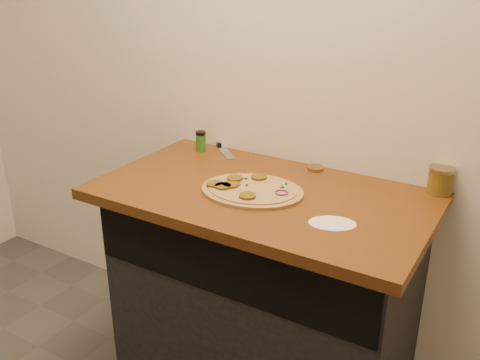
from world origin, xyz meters
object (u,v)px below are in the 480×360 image
Objects in this scene: salsa_jar at (441,180)px; chefs_knife at (221,146)px; spice_shaker at (201,141)px; pizza at (251,190)px.

chefs_knife is at bearing 178.90° from salsa_jar.
chefs_knife is 0.10m from spice_shaker.
salsa_jar reaches higher than pizza.
salsa_jar reaches higher than spice_shaker.
spice_shaker is (-0.98, -0.07, -0.01)m from salsa_jar.
salsa_jar is at bearing 3.87° from spice_shaker.
spice_shaker is (-0.05, -0.08, 0.04)m from chefs_knife.
pizza is at bearing -33.77° from spice_shaker.
spice_shaker reaches higher than pizza.
pizza is at bearing -44.67° from chefs_knife.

